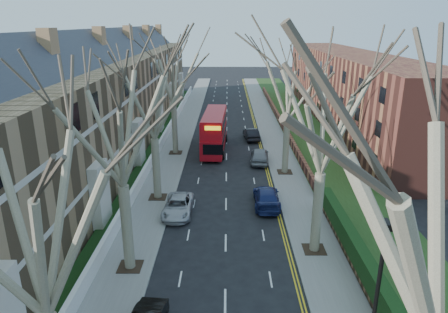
{
  "coord_description": "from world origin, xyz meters",
  "views": [
    {
      "loc": [
        0.09,
        -14.45,
        14.01
      ],
      "look_at": [
        -0.2,
        19.44,
        2.57
      ],
      "focal_mm": 32.0,
      "sensor_mm": 36.0,
      "label": 1
    }
  ],
  "objects": [
    {
      "name": "tree_right_mid",
      "position": [
        5.7,
        8.0,
        9.56
      ],
      "size": [
        10.5,
        10.5,
        14.71
      ],
      "color": "#6A614C",
      "rests_on": "ground"
    },
    {
      "name": "tree_left_far",
      "position": [
        -5.7,
        16.0,
        9.24
      ],
      "size": [
        10.15,
        10.15,
        14.22
      ],
      "color": "#6A614C",
      "rests_on": "ground"
    },
    {
      "name": "car_right_mid",
      "position": [
        3.48,
        25.14,
        0.78
      ],
      "size": [
        2.21,
        4.73,
        1.56
      ],
      "primitive_type": "imported",
      "rotation": [
        0.0,
        0.0,
        3.06
      ],
      "color": "gray",
      "rests_on": "ground"
    },
    {
      "name": "tree_left_near",
      "position": [
        -5.7,
        -4.0,
        8.93
      ],
      "size": [
        9.8,
        9.8,
        13.73
      ],
      "color": "#6A614C",
      "rests_on": "ground"
    },
    {
      "name": "car_right_far",
      "position": [
        3.09,
        33.78,
        0.72
      ],
      "size": [
        2.02,
        4.52,
        1.44
      ],
      "primitive_type": "imported",
      "rotation": [
        0.0,
        0.0,
        3.26
      ],
      "color": "black",
      "rests_on": "ground"
    },
    {
      "name": "tree_left_mid",
      "position": [
        -5.7,
        6.0,
        9.56
      ],
      "size": [
        10.5,
        10.5,
        14.71
      ],
      "color": "#6A614C",
      "rests_on": "ground"
    },
    {
      "name": "pavement_right",
      "position": [
        6.0,
        39.0,
        0.06
      ],
      "size": [
        3.0,
        102.0,
        0.12
      ],
      "primitive_type": "cube",
      "color": "slate",
      "rests_on": "ground"
    },
    {
      "name": "terrace_left",
      "position": [
        -13.65,
        31.0,
        5.53
      ],
      "size": [
        9.7,
        78.0,
        13.6
      ],
      "color": "brown",
      "rests_on": "ground"
    },
    {
      "name": "double_decker_bus",
      "position": [
        -1.38,
        29.41,
        2.1
      ],
      "size": [
        2.95,
        10.26,
        4.28
      ],
      "rotation": [
        0.0,
        0.0,
        3.1
      ],
      "color": "#A50B14",
      "rests_on": "ground"
    },
    {
      "name": "front_wall_left",
      "position": [
        -7.65,
        31.0,
        0.62
      ],
      "size": [
        0.3,
        78.0,
        1.0
      ],
      "color": "white",
      "rests_on": "ground"
    },
    {
      "name": "wall_hedge_right",
      "position": [
        7.7,
        2.0,
        1.12
      ],
      "size": [
        0.7,
        24.0,
        1.8
      ],
      "color": "brown",
      "rests_on": "ground"
    },
    {
      "name": "tree_right_far",
      "position": [
        5.7,
        22.0,
        9.24
      ],
      "size": [
        10.15,
        10.15,
        14.22
      ],
      "color": "#6A614C",
      "rests_on": "ground"
    },
    {
      "name": "car_right_near",
      "position": [
        3.25,
        14.76,
        0.72
      ],
      "size": [
        2.13,
        5.0,
        1.44
      ],
      "primitive_type": "imported",
      "rotation": [
        0.0,
        0.0,
        3.12
      ],
      "color": "navy",
      "rests_on": "ground"
    },
    {
      "name": "pavement_left",
      "position": [
        -6.0,
        39.0,
        0.06
      ],
      "size": [
        3.0,
        102.0,
        0.12
      ],
      "primitive_type": "cube",
      "color": "slate",
      "rests_on": "ground"
    },
    {
      "name": "flats_right",
      "position": [
        17.46,
        43.0,
        4.98
      ],
      "size": [
        13.97,
        54.0,
        10.0
      ],
      "color": "brown",
      "rests_on": "ground"
    },
    {
      "name": "tree_left_dist",
      "position": [
        -5.7,
        28.0,
        9.56
      ],
      "size": [
        10.5,
        10.5,
        14.71
      ],
      "color": "#6A614C",
      "rests_on": "ground"
    },
    {
      "name": "car_left_far",
      "position": [
        -3.67,
        13.23,
        0.64
      ],
      "size": [
        2.22,
        4.66,
        1.28
      ],
      "primitive_type": "imported",
      "rotation": [
        0.0,
        0.0,
        -0.02
      ],
      "color": "#AFAFB5",
      "rests_on": "ground"
    },
    {
      "name": "grass_verge_right",
      "position": [
        10.5,
        39.0,
        0.15
      ],
      "size": [
        6.0,
        102.0,
        0.06
      ],
      "color": "#213C15",
      "rests_on": "ground"
    }
  ]
}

